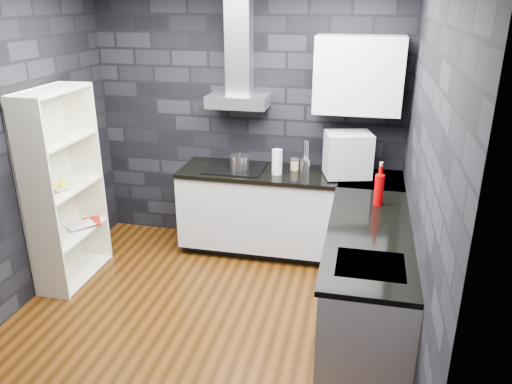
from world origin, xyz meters
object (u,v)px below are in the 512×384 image
(storage_jar, at_px, (295,165))
(appliance_garage, at_px, (348,154))
(glass_vase, at_px, (277,162))
(utensil_crock, at_px, (306,165))
(bookshelf, at_px, (64,189))
(fruit_bowl, at_px, (60,187))
(pot, at_px, (240,162))
(red_bottle, at_px, (379,190))

(storage_jar, height_order, appliance_garage, appliance_garage)
(glass_vase, height_order, appliance_garage, appliance_garage)
(utensil_crock, bearing_deg, glass_vase, -152.07)
(appliance_garage, height_order, bookshelf, bookshelf)
(fruit_bowl, bearing_deg, bookshelf, 90.00)
(pot, xyz_separation_m, fruit_bowl, (-1.41, -0.94, -0.03))
(glass_vase, distance_m, utensil_crock, 0.30)
(glass_vase, xyz_separation_m, appliance_garage, (0.67, 0.06, 0.10))
(storage_jar, xyz_separation_m, fruit_bowl, (-1.96, -1.04, -0.01))
(utensil_crock, bearing_deg, bookshelf, -155.08)
(red_bottle, distance_m, fruit_bowl, 2.79)
(glass_vase, bearing_deg, bookshelf, -155.52)
(appliance_garage, xyz_separation_m, fruit_bowl, (-2.48, -0.94, -0.19))
(pot, xyz_separation_m, red_bottle, (1.35, -0.65, 0.06))
(bookshelf, bearing_deg, storage_jar, 27.82)
(utensil_crock, bearing_deg, fruit_bowl, -153.94)
(red_bottle, xyz_separation_m, bookshelf, (-2.77, -0.24, -0.13))
(glass_vase, relative_size, utensil_crock, 1.94)
(utensil_crock, xyz_separation_m, appliance_garage, (0.41, -0.07, 0.16))
(appliance_garage, distance_m, bookshelf, 2.64)
(appliance_garage, bearing_deg, pot, 164.82)
(glass_vase, xyz_separation_m, utensil_crock, (0.26, 0.14, -0.06))
(pot, bearing_deg, red_bottle, -25.73)
(utensil_crock, bearing_deg, appliance_garage, -10.41)
(glass_vase, height_order, bookshelf, bookshelf)
(appliance_garage, height_order, red_bottle, appliance_garage)
(utensil_crock, relative_size, red_bottle, 0.48)
(utensil_crock, xyz_separation_m, bookshelf, (-2.07, -0.96, -0.06))
(red_bottle, xyz_separation_m, fruit_bowl, (-2.77, -0.29, -0.10))
(glass_vase, bearing_deg, fruit_bowl, -154.22)
(utensil_crock, distance_m, bookshelf, 2.28)
(bookshelf, bearing_deg, fruit_bowl, -88.96)
(appliance_garage, bearing_deg, utensil_crock, 154.56)
(storage_jar, distance_m, fruit_bowl, 2.22)
(appliance_garage, distance_m, fruit_bowl, 2.66)
(pot, distance_m, utensil_crock, 0.66)
(storage_jar, bearing_deg, bookshelf, -153.22)
(appliance_garage, relative_size, fruit_bowl, 2.10)
(storage_jar, height_order, fruit_bowl, storage_jar)
(glass_vase, distance_m, bookshelf, 1.99)
(pot, bearing_deg, appliance_garage, -0.15)
(utensil_crock, bearing_deg, red_bottle, -46.05)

